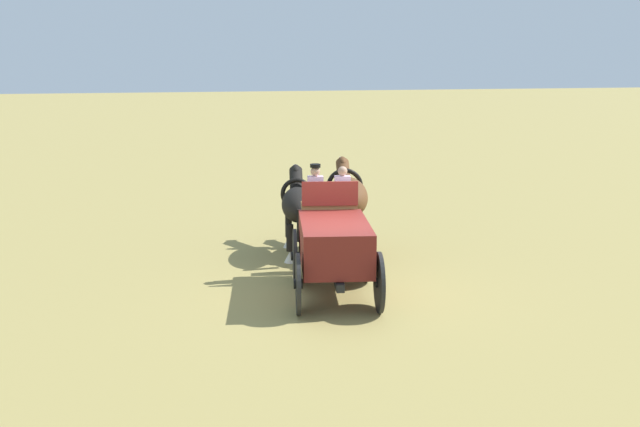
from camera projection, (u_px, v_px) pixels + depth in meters
name	position (u px, v px, depth m)	size (l,w,h in m)	color
ground_plane	(334.00, 296.00, 15.71)	(220.00, 220.00, 0.00)	#9E8C4C
show_wagon	(334.00, 242.00, 15.66)	(5.68, 2.32, 2.64)	maroon
draft_horse_near	(298.00, 205.00, 19.01)	(3.19, 1.26, 2.13)	black
draft_horse_off	(348.00, 198.00, 19.03)	(3.19, 1.39, 2.34)	brown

